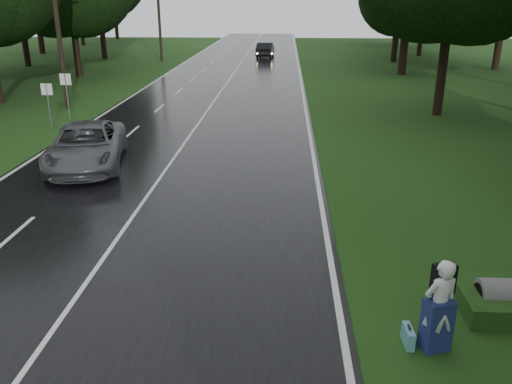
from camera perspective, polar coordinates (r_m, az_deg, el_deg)
ground at (r=13.42m, az=-17.30°, el=-8.55°), size 160.00×160.00×0.00m
road at (r=31.90m, az=-5.17°, el=9.02°), size 12.00×140.00×0.04m
lane_center at (r=31.89m, az=-5.17°, el=9.07°), size 0.12×140.00×0.01m
grey_car at (r=21.62m, az=-18.03°, el=4.85°), size 3.88×6.29×1.63m
far_car at (r=60.45m, az=1.03°, el=15.26°), size 1.94×4.90×1.59m
hitchhiker at (r=10.51m, az=19.35°, el=-11.90°), size 0.80×0.77×1.89m
suitcase at (r=10.83m, az=16.26°, el=-14.88°), size 0.17×0.52×0.36m
culvert at (r=12.73m, az=25.99°, el=-11.52°), size 1.46×0.73×0.73m
utility_pole_mid at (r=33.83m, az=-19.82°, el=8.53°), size 1.80×0.28×10.02m
utility_pole_far at (r=57.63m, az=-10.24°, el=13.87°), size 1.80×0.28×9.26m
road_sign_a at (r=28.58m, az=-21.35°, el=6.32°), size 0.56×0.10×2.34m
road_sign_b at (r=30.70m, az=-19.59°, el=7.44°), size 0.60×0.10×2.50m
tree_left_e at (r=48.08m, az=-18.71°, el=11.88°), size 8.23×8.23×12.86m
tree_left_f at (r=61.19m, az=-16.16°, el=13.77°), size 9.94×9.94×15.54m
tree_right_d at (r=31.98m, az=19.11°, el=7.98°), size 9.53×9.53×14.89m
tree_right_e at (r=48.36m, az=15.59°, el=12.24°), size 7.53×7.53×11.77m
tree_right_f at (r=58.12m, az=14.75°, el=13.59°), size 9.41×9.41×14.70m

